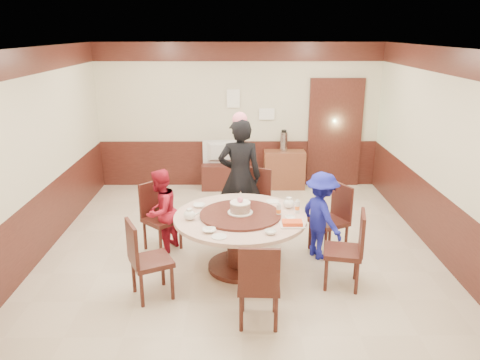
{
  "coord_description": "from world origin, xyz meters",
  "views": [
    {
      "loc": [
        -0.06,
        -6.09,
        3.02
      ],
      "look_at": [
        -0.0,
        -0.14,
        1.1
      ],
      "focal_mm": 35.0,
      "sensor_mm": 36.0,
      "label": 1
    }
  ],
  "objects_px": {
    "banquet_table": "(240,231)",
    "person_red": "(161,211)",
    "side_cabinet": "(284,169)",
    "thermos": "(284,142)",
    "person_blue": "(321,216)",
    "birthday_cake": "(240,207)",
    "person_standing": "(240,177)",
    "shrimp_platter": "(292,224)",
    "television": "(223,153)",
    "tv_stand": "(224,176)"
  },
  "relations": [
    {
      "from": "banquet_table",
      "to": "person_red",
      "type": "xyz_separation_m",
      "value": [
        -1.11,
        0.52,
        0.07
      ]
    },
    {
      "from": "person_red",
      "to": "side_cabinet",
      "type": "bearing_deg",
      "value": 168.01
    },
    {
      "from": "banquet_table",
      "to": "thermos",
      "type": "bearing_deg",
      "value": 75.19
    },
    {
      "from": "person_blue",
      "to": "side_cabinet",
      "type": "height_order",
      "value": "person_blue"
    },
    {
      "from": "person_blue",
      "to": "birthday_cake",
      "type": "relative_size",
      "value": 3.77
    },
    {
      "from": "person_standing",
      "to": "shrimp_platter",
      "type": "height_order",
      "value": "person_standing"
    },
    {
      "from": "banquet_table",
      "to": "person_standing",
      "type": "height_order",
      "value": "person_standing"
    },
    {
      "from": "shrimp_platter",
      "to": "television",
      "type": "distance_m",
      "value": 3.74
    },
    {
      "from": "birthday_cake",
      "to": "shrimp_platter",
      "type": "xyz_separation_m",
      "value": [
        0.63,
        -0.36,
        -0.08
      ]
    },
    {
      "from": "birthday_cake",
      "to": "shrimp_platter",
      "type": "distance_m",
      "value": 0.73
    },
    {
      "from": "person_standing",
      "to": "birthday_cake",
      "type": "bearing_deg",
      "value": 87.19
    },
    {
      "from": "shrimp_platter",
      "to": "side_cabinet",
      "type": "bearing_deg",
      "value": 85.66
    },
    {
      "from": "banquet_table",
      "to": "person_red",
      "type": "bearing_deg",
      "value": 154.67
    },
    {
      "from": "banquet_table",
      "to": "shrimp_platter",
      "type": "distance_m",
      "value": 0.75
    },
    {
      "from": "person_standing",
      "to": "television",
      "type": "xyz_separation_m",
      "value": [
        -0.3,
        2.11,
        -0.17
      ]
    },
    {
      "from": "birthday_cake",
      "to": "side_cabinet",
      "type": "bearing_deg",
      "value": 74.63
    },
    {
      "from": "person_red",
      "to": "birthday_cake",
      "type": "bearing_deg",
      "value": 89.55
    },
    {
      "from": "birthday_cake",
      "to": "side_cabinet",
      "type": "xyz_separation_m",
      "value": [
        0.91,
        3.29,
        -0.48
      ]
    },
    {
      "from": "person_red",
      "to": "banquet_table",
      "type": "bearing_deg",
      "value": 88.39
    },
    {
      "from": "banquet_table",
      "to": "person_blue",
      "type": "relative_size",
      "value": 1.4
    },
    {
      "from": "tv_stand",
      "to": "television",
      "type": "height_order",
      "value": "television"
    },
    {
      "from": "person_red",
      "to": "television",
      "type": "relative_size",
      "value": 1.5
    },
    {
      "from": "tv_stand",
      "to": "side_cabinet",
      "type": "xyz_separation_m",
      "value": [
        1.2,
        0.03,
        0.12
      ]
    },
    {
      "from": "birthday_cake",
      "to": "thermos",
      "type": "relative_size",
      "value": 0.85
    },
    {
      "from": "person_red",
      "to": "thermos",
      "type": "xyz_separation_m",
      "value": [
        1.99,
        2.8,
        0.34
      ]
    },
    {
      "from": "person_red",
      "to": "side_cabinet",
      "type": "xyz_separation_m",
      "value": [
        2.01,
        2.8,
        -0.23
      ]
    },
    {
      "from": "side_cabinet",
      "to": "thermos",
      "type": "relative_size",
      "value": 2.11
    },
    {
      "from": "tv_stand",
      "to": "thermos",
      "type": "height_order",
      "value": "thermos"
    },
    {
      "from": "birthday_cake",
      "to": "shrimp_platter",
      "type": "bearing_deg",
      "value": -29.94
    },
    {
      "from": "shrimp_platter",
      "to": "side_cabinet",
      "type": "xyz_separation_m",
      "value": [
        0.28,
        3.66,
        -0.4
      ]
    },
    {
      "from": "banquet_table",
      "to": "tv_stand",
      "type": "relative_size",
      "value": 2.0
    },
    {
      "from": "person_standing",
      "to": "thermos",
      "type": "relative_size",
      "value": 4.72
    },
    {
      "from": "person_standing",
      "to": "shrimp_platter",
      "type": "bearing_deg",
      "value": 109.83
    },
    {
      "from": "side_cabinet",
      "to": "tv_stand",
      "type": "bearing_deg",
      "value": -178.57
    },
    {
      "from": "side_cabinet",
      "to": "person_blue",
      "type": "bearing_deg",
      "value": -86.18
    },
    {
      "from": "banquet_table",
      "to": "person_blue",
      "type": "bearing_deg",
      "value": 16.78
    },
    {
      "from": "tv_stand",
      "to": "person_red",
      "type": "bearing_deg",
      "value": -106.3
    },
    {
      "from": "tv_stand",
      "to": "thermos",
      "type": "bearing_deg",
      "value": 1.46
    },
    {
      "from": "person_standing",
      "to": "person_blue",
      "type": "height_order",
      "value": "person_standing"
    },
    {
      "from": "person_red",
      "to": "birthday_cake",
      "type": "xyz_separation_m",
      "value": [
        1.11,
        -0.5,
        0.25
      ]
    },
    {
      "from": "person_red",
      "to": "shrimp_platter",
      "type": "relative_size",
      "value": 4.02
    },
    {
      "from": "birthday_cake",
      "to": "side_cabinet",
      "type": "relative_size",
      "value": 0.4
    },
    {
      "from": "television",
      "to": "birthday_cake",
      "type": "bearing_deg",
      "value": 93.59
    },
    {
      "from": "person_standing",
      "to": "person_red",
      "type": "height_order",
      "value": "person_standing"
    },
    {
      "from": "person_standing",
      "to": "person_red",
      "type": "distance_m",
      "value": 1.32
    },
    {
      "from": "person_standing",
      "to": "shrimp_platter",
      "type": "distance_m",
      "value": 1.64
    },
    {
      "from": "shrimp_platter",
      "to": "thermos",
      "type": "height_order",
      "value": "thermos"
    },
    {
      "from": "side_cabinet",
      "to": "thermos",
      "type": "distance_m",
      "value": 0.57
    },
    {
      "from": "person_red",
      "to": "birthday_cake",
      "type": "height_order",
      "value": "person_red"
    },
    {
      "from": "television",
      "to": "side_cabinet",
      "type": "height_order",
      "value": "television"
    }
  ]
}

